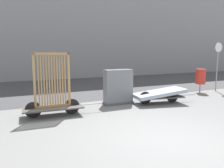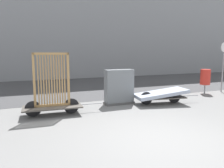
% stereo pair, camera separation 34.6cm
% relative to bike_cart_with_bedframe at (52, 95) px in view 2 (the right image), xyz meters
% --- Properties ---
extents(ground_plane, '(60.00, 60.00, 0.00)m').
position_rel_bike_cart_with_bedframe_xyz_m(ground_plane, '(1.97, -2.93, -0.63)').
color(ground_plane, slate).
extents(road_strip, '(56.00, 7.88, 0.01)m').
position_rel_bike_cart_with_bedframe_xyz_m(road_strip, '(1.97, 5.31, -0.62)').
color(road_strip, '#424244').
rests_on(road_strip, ground_plane).
extents(building_facade, '(48.00, 4.00, 10.60)m').
position_rel_bike_cart_with_bedframe_xyz_m(building_facade, '(1.97, 11.25, 4.67)').
color(building_facade, gray).
rests_on(building_facade, ground_plane).
extents(bike_cart_with_bedframe, '(2.48, 0.88, 1.91)m').
position_rel_bike_cart_with_bedframe_xyz_m(bike_cart_with_bedframe, '(0.00, 0.00, 0.00)').
color(bike_cart_with_bedframe, '#4C4742').
rests_on(bike_cart_with_bedframe, ground_plane).
extents(bike_cart_with_mattress, '(2.58, 1.20, 0.57)m').
position_rel_bike_cart_with_bedframe_xyz_m(bike_cart_with_mattress, '(3.94, -0.00, -0.27)').
color(bike_cart_with_mattress, '#4C4742').
rests_on(bike_cart_with_mattress, ground_plane).
extents(utility_cabinet, '(1.13, 0.44, 1.29)m').
position_rel_bike_cart_with_bedframe_xyz_m(utility_cabinet, '(2.49, 0.58, -0.02)').
color(utility_cabinet, '#4C4C4C').
rests_on(utility_cabinet, ground_plane).
extents(trash_bin, '(0.46, 0.46, 1.14)m').
position_rel_bike_cart_with_bedframe_xyz_m(trash_bin, '(7.12, 1.02, 0.15)').
color(trash_bin, gray).
rests_on(trash_bin, ground_plane).
extents(sign_post, '(0.46, 0.06, 2.45)m').
position_rel_bike_cart_with_bedframe_xyz_m(sign_post, '(8.20, 1.01, 0.90)').
color(sign_post, gray).
rests_on(sign_post, ground_plane).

